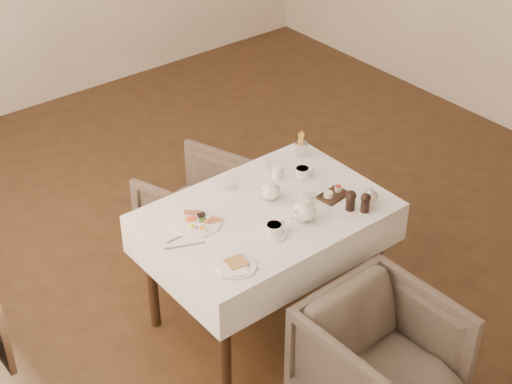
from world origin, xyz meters
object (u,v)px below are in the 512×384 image
at_px(armchair_near, 381,359).
at_px(breakfast_plate, 197,222).
at_px(table, 266,228).
at_px(teapot_centre, 270,190).
at_px(armchair_far, 199,206).

distance_m(armchair_near, breakfast_plate, 1.16).
relative_size(table, teapot_centre, 8.59).
bearing_deg(armchair_far, breakfast_plate, 36.09).
bearing_deg(breakfast_plate, armchair_near, -93.59).
distance_m(armchair_far, teapot_centre, 0.92).
xyz_separation_m(armchair_near, breakfast_plate, (-0.39, 1.00, 0.45)).
xyz_separation_m(table, armchair_near, (0.03, -0.86, -0.32)).
distance_m(table, armchair_far, 0.90).
bearing_deg(teapot_centre, armchair_far, 100.18).
bearing_deg(armchair_near, teapot_centre, 85.27).
bearing_deg(table, teapot_centre, 38.58).
bearing_deg(teapot_centre, breakfast_plate, -176.33).
distance_m(breakfast_plate, teapot_centre, 0.45).
bearing_deg(armchair_near, armchair_far, 85.67).
bearing_deg(table, armchair_far, 82.16).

